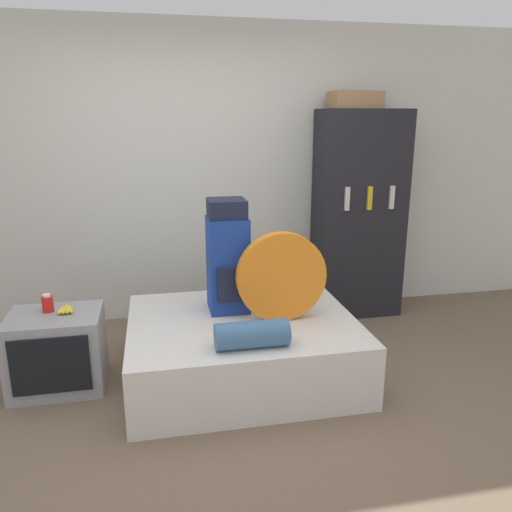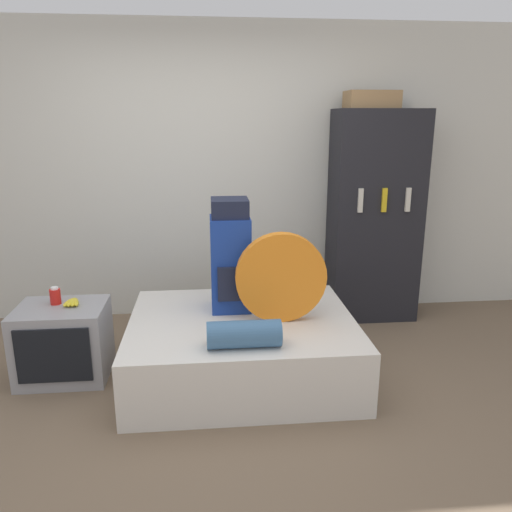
% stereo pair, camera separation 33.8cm
% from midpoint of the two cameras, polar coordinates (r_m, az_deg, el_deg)
% --- Properties ---
extents(ground_plane, '(16.00, 16.00, 0.00)m').
position_cam_midpoint_polar(ground_plane, '(3.22, -2.25, -18.21)').
color(ground_plane, brown).
extents(wall_back, '(8.00, 0.05, 2.60)m').
position_cam_midpoint_polar(wall_back, '(4.54, -3.82, 9.25)').
color(wall_back, silver).
rests_on(wall_back, ground_plane).
extents(bed, '(1.56, 1.28, 0.43)m').
position_cam_midpoint_polar(bed, '(3.61, 1.13, -10.36)').
color(bed, silver).
rests_on(bed, ground_plane).
extents(backpack, '(0.28, 0.32, 0.81)m').
position_cam_midpoint_polar(backpack, '(3.57, -0.24, -0.12)').
color(backpack, navy).
rests_on(backpack, bed).
extents(tent_bag, '(0.62, 0.09, 0.62)m').
position_cam_midpoint_polar(tent_bag, '(3.39, 5.73, -2.51)').
color(tent_bag, orange).
rests_on(tent_bag, bed).
extents(sleeping_roll, '(0.45, 0.17, 0.17)m').
position_cam_midpoint_polar(sleeping_roll, '(3.07, 1.82, -8.98)').
color(sleeping_roll, '#3D668E').
rests_on(sleeping_roll, bed).
extents(television, '(0.61, 0.49, 0.53)m').
position_cam_midpoint_polar(television, '(3.76, -18.76, -9.35)').
color(television, '#939399').
rests_on(television, ground_plane).
extents(canister, '(0.07, 0.07, 0.12)m').
position_cam_midpoint_polar(canister, '(3.71, -19.58, -4.38)').
color(canister, red).
rests_on(canister, television).
extents(banana_bunch, '(0.12, 0.16, 0.04)m').
position_cam_midpoint_polar(banana_bunch, '(3.67, -17.78, -5.09)').
color(banana_bunch, yellow).
rests_on(banana_bunch, television).
extents(bookshelf, '(0.77, 0.44, 1.87)m').
position_cam_midpoint_polar(bookshelf, '(4.63, 15.44, 4.27)').
color(bookshelf, black).
rests_on(bookshelf, ground_plane).
extents(cardboard_box, '(0.43, 0.28, 0.15)m').
position_cam_midpoint_polar(cardboard_box, '(4.54, 15.27, 16.86)').
color(cardboard_box, '#99754C').
rests_on(cardboard_box, bookshelf).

